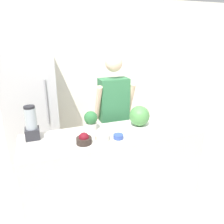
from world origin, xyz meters
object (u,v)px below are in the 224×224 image
at_px(watermelon, 139,116).
at_px(potted_plant, 91,120).
at_px(refrigerator, 31,109).
at_px(bowl_cherries, 84,139).
at_px(person, 114,115).
at_px(blender, 31,124).
at_px(bowl_cream, 102,136).
at_px(bowl_small_blue, 118,137).

distance_m(watermelon, potted_plant, 0.60).
bearing_deg(refrigerator, bowl_cherries, -70.01).
relative_size(person, bowl_cherries, 10.84).
height_order(watermelon, potted_plant, watermelon).
bearing_deg(person, blender, -159.45).
distance_m(refrigerator, blender, 1.11).
xyz_separation_m(watermelon, potted_plant, (-0.59, 0.10, -0.01)).
height_order(bowl_cream, potted_plant, potted_plant).
xyz_separation_m(refrigerator, bowl_small_blue, (0.89, -1.42, 0.03)).
distance_m(bowl_small_blue, blender, 0.95).
bearing_deg(bowl_cream, bowl_small_blue, -9.29).
distance_m(blender, potted_plant, 0.66).
distance_m(bowl_cherries, potted_plant, 0.36).
bearing_deg(refrigerator, blender, -89.46).
bearing_deg(bowl_small_blue, potted_plant, 124.35).
bearing_deg(watermelon, blender, 175.81).
bearing_deg(bowl_cherries, bowl_cream, 3.93).
bearing_deg(bowl_small_blue, bowl_cherries, 177.76).
height_order(refrigerator, bowl_cream, refrigerator).
height_order(refrigerator, watermelon, refrigerator).
bearing_deg(refrigerator, potted_plant, -58.60).
height_order(refrigerator, bowl_small_blue, refrigerator).
relative_size(person, bowl_small_blue, 16.02).
relative_size(bowl_cherries, bowl_cream, 1.01).
distance_m(person, blender, 1.18).
relative_size(bowl_small_blue, blender, 0.29).
xyz_separation_m(watermelon, bowl_small_blue, (-0.37, -0.23, -0.11)).
xyz_separation_m(refrigerator, potted_plant, (0.67, -1.09, 0.13)).
relative_size(watermelon, bowl_cherries, 1.53).
distance_m(bowl_cherries, bowl_cream, 0.20).
relative_size(person, bowl_cream, 10.98).
xyz_separation_m(watermelon, bowl_cherries, (-0.74, -0.21, -0.09)).
bearing_deg(potted_plant, watermelon, -9.33).
bearing_deg(bowl_cherries, person, 50.28).
bearing_deg(bowl_cream, bowl_cherries, -176.07).
distance_m(bowl_cherries, blender, 0.60).
xyz_separation_m(person, blender, (-1.09, -0.41, 0.18)).
bearing_deg(blender, refrigerator, 90.54).
relative_size(refrigerator, bowl_cream, 11.45).
height_order(bowl_small_blue, potted_plant, potted_plant).
distance_m(person, watermelon, 0.54).
bearing_deg(blender, potted_plant, 0.47).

